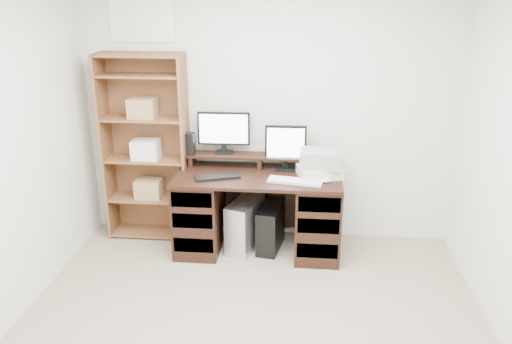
# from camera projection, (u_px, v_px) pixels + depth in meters

# --- Properties ---
(room) EXTENTS (3.54, 4.04, 2.54)m
(room) POSITION_uv_depth(u_px,v_px,m) (242.00, 191.00, 2.82)
(room) COLOR gray
(room) RESTS_ON ground
(desk) EXTENTS (1.50, 0.70, 0.75)m
(desk) POSITION_uv_depth(u_px,v_px,m) (258.00, 211.00, 4.65)
(desk) COLOR black
(desk) RESTS_ON ground
(riser_shelf) EXTENTS (1.40, 0.22, 0.12)m
(riser_shelf) POSITION_uv_depth(u_px,v_px,m) (260.00, 158.00, 4.69)
(riser_shelf) COLOR black
(riser_shelf) RESTS_ON desk
(monitor_wide) EXTENTS (0.49, 0.13, 0.39)m
(monitor_wide) POSITION_uv_depth(u_px,v_px,m) (224.00, 130.00, 4.69)
(monitor_wide) COLOR black
(monitor_wide) RESTS_ON riser_shelf
(monitor_small) EXTENTS (0.38, 0.14, 0.42)m
(monitor_small) POSITION_uv_depth(u_px,v_px,m) (286.00, 146.00, 4.59)
(monitor_small) COLOR black
(monitor_small) RESTS_ON desk
(speaker) EXTENTS (0.09, 0.09, 0.21)m
(speaker) POSITION_uv_depth(u_px,v_px,m) (190.00, 144.00, 4.67)
(speaker) COLOR black
(speaker) RESTS_ON riser_shelf
(keyboard_black) EXTENTS (0.42, 0.25, 0.02)m
(keyboard_black) POSITION_uv_depth(u_px,v_px,m) (218.00, 177.00, 4.44)
(keyboard_black) COLOR black
(keyboard_black) RESTS_ON desk
(keyboard_white) EXTENTS (0.49, 0.22, 0.02)m
(keyboard_white) POSITION_uv_depth(u_px,v_px,m) (295.00, 181.00, 4.34)
(keyboard_white) COLOR silver
(keyboard_white) RESTS_ON desk
(mouse) EXTENTS (0.10, 0.08, 0.03)m
(mouse) POSITION_uv_depth(u_px,v_px,m) (326.00, 181.00, 4.33)
(mouse) COLOR silver
(mouse) RESTS_ON desk
(printer) EXTENTS (0.43, 0.37, 0.09)m
(printer) POSITION_uv_depth(u_px,v_px,m) (320.00, 172.00, 4.46)
(printer) COLOR beige
(printer) RESTS_ON desk
(basket) EXTENTS (0.36, 0.26, 0.15)m
(basket) POSITION_uv_depth(u_px,v_px,m) (320.00, 159.00, 4.42)
(basket) COLOR #969BA0
(basket) RESTS_ON printer
(tower_silver) EXTENTS (0.35, 0.52, 0.48)m
(tower_silver) POSITION_uv_depth(u_px,v_px,m) (245.00, 225.00, 4.71)
(tower_silver) COLOR silver
(tower_silver) RESTS_ON ground
(tower_black) EXTENTS (0.25, 0.45, 0.43)m
(tower_black) POSITION_uv_depth(u_px,v_px,m) (270.00, 228.00, 4.71)
(tower_black) COLOR black
(tower_black) RESTS_ON ground
(bookshelf) EXTENTS (0.80, 0.30, 1.80)m
(bookshelf) POSITION_uv_depth(u_px,v_px,m) (147.00, 147.00, 4.77)
(bookshelf) COLOR brown
(bookshelf) RESTS_ON ground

